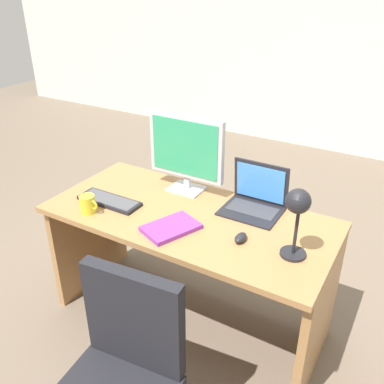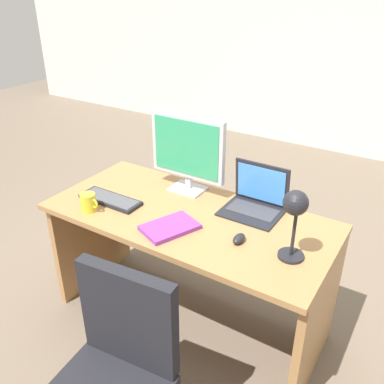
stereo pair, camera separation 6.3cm
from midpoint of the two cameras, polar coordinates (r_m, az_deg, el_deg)
ground at (r=3.81m, az=10.77°, el=-2.70°), size 12.00×12.00×0.00m
back_wall at (r=5.05m, az=19.94°, el=20.53°), size 10.00×0.10×2.80m
desk at (r=2.41m, az=-0.59°, el=-7.26°), size 1.55×0.73×0.74m
monitor at (r=2.40m, az=-1.57°, el=5.79°), size 0.47×0.16×0.46m
laptop at (r=2.31m, az=8.01°, el=-0.40°), size 0.31×0.26×0.25m
keyboard at (r=2.41m, az=-11.92°, el=-1.17°), size 0.37×0.13×0.02m
mouse at (r=2.04m, az=5.75°, el=-6.23°), size 0.05×0.09×0.04m
desk_lamp at (r=1.84m, az=13.20°, el=-2.40°), size 0.12×0.14×0.35m
book at (r=2.12m, az=-3.71°, el=-4.87°), size 0.27×0.32×0.02m
coffee_mug at (r=2.32m, az=-14.75°, el=-1.61°), size 0.11×0.08×0.10m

